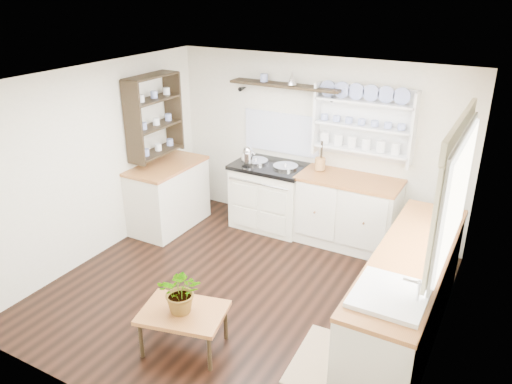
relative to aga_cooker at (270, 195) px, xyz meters
The scene contains 19 objects.
floor 1.71m from the aga_cooker, 72.65° to the right, with size 4.00×3.80×0.01m, color black.
wall_back 0.91m from the aga_cooker, 33.97° to the left, with size 4.00×0.02×2.30m, color beige.
wall_right 3.02m from the aga_cooker, 32.22° to the right, with size 0.02×3.80×2.30m, color beige.
wall_left 2.29m from the aga_cooker, 133.88° to the right, with size 0.02×3.80×2.30m, color beige.
ceiling 2.47m from the aga_cooker, 72.65° to the right, with size 4.00×3.80×0.01m, color white.
window 3.03m from the aga_cooker, 30.20° to the right, with size 0.08×1.55×1.22m.
aga_cooker is the anchor object (origin of this frame).
back_cabinets 1.09m from the aga_cooker, ahead, with size 1.27×0.63×0.90m.
right_cabinets 2.64m from the aga_cooker, 33.86° to the right, with size 0.62×2.43×0.90m.
belfast_sink 3.14m from the aga_cooker, 45.38° to the right, with size 0.55×0.60×0.45m.
left_cabinets 1.38m from the aga_cooker, 151.03° to the right, with size 0.62×1.13×0.90m.
plate_rack 1.61m from the aga_cooker, 14.45° to the left, with size 1.20×0.22×0.90m.
high_shelf 1.47m from the aga_cooker, 66.49° to the left, with size 1.50×0.29×0.16m.
left_shelving 1.86m from the aga_cooker, 153.61° to the right, with size 0.28×0.80×1.05m, color black.
kettle 0.65m from the aga_cooker, 156.86° to the right, with size 0.17×0.17×0.20m, color silver, non-canonical shape.
utensil_crock 0.85m from the aga_cooker, ahead, with size 0.13×0.13×0.16m, color #A8743D.
center_table 2.65m from the aga_cooker, 79.75° to the right, with size 0.86×0.70×0.41m.
potted_plant 2.66m from the aga_cooker, 79.75° to the right, with size 0.39×0.33×0.43m, color #3F7233.
floor_rug 2.78m from the aga_cooker, 51.93° to the right, with size 0.55×0.85×0.02m, color #968757.
Camera 1 is at (2.35, -3.97, 3.16)m, focal length 35.00 mm.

